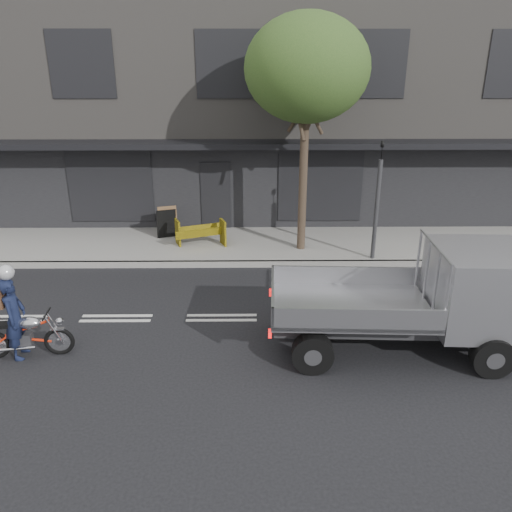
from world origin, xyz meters
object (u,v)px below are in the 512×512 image
object	(u,v)px
flatbed_ute	(455,292)
construction_barrier	(200,234)
traffic_light_pole	(377,208)
motorcycle	(26,334)
sandwich_board	(166,224)
rider	(15,318)
street_tree	(307,69)

from	to	relation	value
flatbed_ute	construction_barrier	xyz separation A→B (m)	(-5.53, 5.71, -0.72)
traffic_light_pole	motorcycle	bearing A→B (deg)	-148.42
traffic_light_pole	sandwich_board	size ratio (longest dim) A/B	3.64
traffic_light_pole	rider	distance (m)	9.48
street_tree	motorcycle	distance (m)	9.54
traffic_light_pole	sandwich_board	distance (m)	6.58
rider	sandwich_board	size ratio (longest dim) A/B	1.73
traffic_light_pole	flatbed_ute	distance (m)	4.77
construction_barrier	sandwich_board	world-z (taller)	sandwich_board
flatbed_ute	street_tree	bearing A→B (deg)	116.13
motorcycle	rider	xyz separation A→B (m)	(-0.15, -0.00, 0.35)
motorcycle	sandwich_board	bearing A→B (deg)	70.08
street_tree	traffic_light_pole	size ratio (longest dim) A/B	1.93
traffic_light_pole	construction_barrier	distance (m)	5.29
street_tree	rider	world-z (taller)	street_tree
rider	construction_barrier	world-z (taller)	rider
construction_barrier	flatbed_ute	bearing A→B (deg)	-45.92
traffic_light_pole	sandwich_board	world-z (taller)	traffic_light_pole
motorcycle	rider	distance (m)	0.38
flatbed_ute	traffic_light_pole	bearing A→B (deg)	97.86
traffic_light_pole	flatbed_ute	xyz separation A→B (m)	(0.44, -4.74, -0.36)
traffic_light_pole	rider	xyz separation A→B (m)	(-8.08, -4.88, -0.82)
traffic_light_pole	flatbed_ute	world-z (taller)	traffic_light_pole
motorcycle	rider	bearing A→B (deg)	174.33
rider	sandwich_board	bearing A→B (deg)	-21.12
street_tree	sandwich_board	world-z (taller)	street_tree
sandwich_board	rider	bearing A→B (deg)	-123.95
traffic_light_pole	motorcycle	distance (m)	9.39
motorcycle	rider	size ratio (longest dim) A/B	1.09
motorcycle	flatbed_ute	bearing A→B (deg)	-4.75
street_tree	sandwich_board	distance (m)	6.36
traffic_light_pole	rider	bearing A→B (deg)	-148.90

